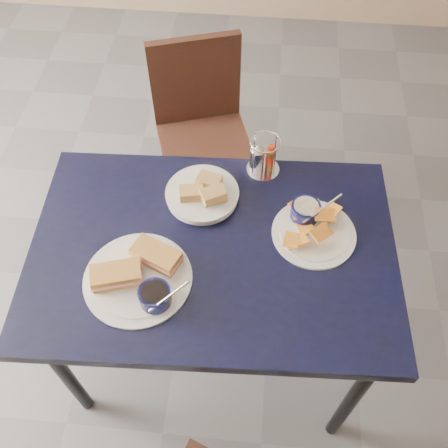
# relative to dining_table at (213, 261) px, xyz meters

# --- Properties ---
(ground) EXTENTS (6.00, 6.00, 0.00)m
(ground) POSITION_rel_dining_table_xyz_m (-0.16, -0.06, -0.68)
(ground) COLOR #515156
(ground) RESTS_ON ground
(dining_table) EXTENTS (1.13, 0.78, 0.75)m
(dining_table) POSITION_rel_dining_table_xyz_m (0.00, 0.00, 0.00)
(dining_table) COLOR black
(dining_table) RESTS_ON ground
(chair_far) EXTENTS (0.49, 0.48, 0.83)m
(chair_far) POSITION_rel_dining_table_xyz_m (-0.13, 0.84, -0.20)
(chair_far) COLOR black
(chair_far) RESTS_ON ground
(sandwich_plate) EXTENTS (0.32, 0.31, 0.12)m
(sandwich_plate) POSITION_rel_dining_table_xyz_m (-0.19, -0.13, 0.10)
(sandwich_plate) COLOR white
(sandwich_plate) RESTS_ON dining_table
(plantain_plate) EXTENTS (0.26, 0.26, 0.12)m
(plantain_plate) POSITION_rel_dining_table_xyz_m (0.29, 0.10, 0.10)
(plantain_plate) COLOR white
(plantain_plate) RESTS_ON dining_table
(bread_basket) EXTENTS (0.23, 0.23, 0.07)m
(bread_basket) POSITION_rel_dining_table_xyz_m (-0.05, 0.19, 0.09)
(bread_basket) COLOR white
(bread_basket) RESTS_ON dining_table
(condiment_caddy) EXTENTS (0.11, 0.11, 0.14)m
(condiment_caddy) POSITION_rel_dining_table_xyz_m (0.13, 0.33, 0.13)
(condiment_caddy) COLOR silver
(condiment_caddy) RESTS_ON dining_table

